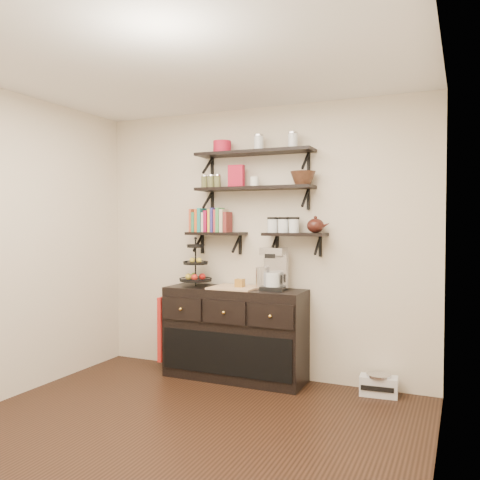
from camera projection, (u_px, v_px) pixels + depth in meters
name	position (u px, v px, depth m)	size (l,w,h in m)	color
floor	(167.00, 442.00, 3.58)	(3.50, 3.50, 0.00)	black
ceiling	(165.00, 55.00, 3.48)	(3.50, 3.50, 0.02)	white
back_wall	(259.00, 242.00, 5.13)	(3.50, 0.02, 2.70)	beige
right_wall	(434.00, 258.00, 2.82)	(0.02, 3.50, 2.70)	beige
shelf_top	(254.00, 153.00, 4.98)	(1.20, 0.27, 0.23)	black
shelf_mid	(254.00, 189.00, 4.99)	(1.20, 0.27, 0.23)	black
shelf_low_left	(217.00, 234.00, 5.19)	(0.60, 0.25, 0.23)	black
shelf_low_right	(295.00, 235.00, 4.85)	(0.60, 0.25, 0.23)	black
cookbooks	(212.00, 221.00, 5.20)	(0.43, 0.15, 0.26)	#C04D2D
glass_canisters	(283.00, 226.00, 4.89)	(0.32, 0.10, 0.13)	silver
sideboard	(235.00, 333.00, 5.01)	(1.40, 0.50, 0.92)	black
fruit_stand	(196.00, 270.00, 5.17)	(0.32, 0.32, 0.48)	black
candle	(240.00, 283.00, 4.97)	(0.08, 0.08, 0.08)	#956322
coffee_maker	(275.00, 270.00, 4.85)	(0.23, 0.22, 0.41)	black
thermal_carafe	(261.00, 279.00, 4.86)	(0.11, 0.11, 0.22)	silver
apron	(166.00, 328.00, 5.22)	(0.04, 0.28, 0.65)	maroon
radio	(379.00, 385.00, 4.53)	(0.34, 0.23, 0.20)	silver
recipe_box	(236.00, 176.00, 5.06)	(0.16, 0.06, 0.22)	#AB132C
walnut_bowl	(303.00, 178.00, 4.78)	(0.24, 0.24, 0.13)	black
ramekins	(255.00, 182.00, 4.98)	(0.09, 0.09, 0.10)	white
teapot	(315.00, 224.00, 4.76)	(0.22, 0.16, 0.16)	#361510
red_pot	(222.00, 147.00, 5.11)	(0.18, 0.18, 0.12)	#AB132C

